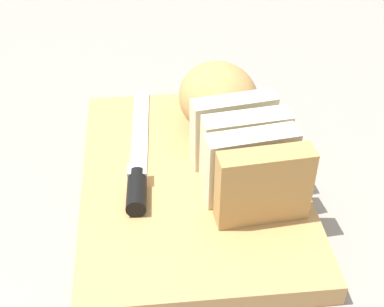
{
  "coord_description": "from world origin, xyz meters",
  "views": [
    {
      "loc": [
        0.5,
        -0.05,
        0.44
      ],
      "look_at": [
        0.0,
        0.0,
        0.05
      ],
      "focal_mm": 51.38,
      "sensor_mm": 36.0,
      "label": 1
    }
  ],
  "objects": [
    {
      "name": "cutting_board",
      "position": [
        0.0,
        0.0,
        0.01
      ],
      "size": [
        0.37,
        0.26,
        0.02
      ],
      "primitive_type": "cube",
      "rotation": [
        0.0,
        0.0,
        -0.0
      ],
      "color": "tan",
      "rests_on": "ground_plane"
    },
    {
      "name": "bread_loaf",
      "position": [
        -0.04,
        0.05,
        0.07
      ],
      "size": [
        0.26,
        0.13,
        0.09
      ],
      "rotation": [
        0.0,
        0.0,
        0.11
      ],
      "color": "tan",
      "rests_on": "cutting_board"
    },
    {
      "name": "crumb_near_loaf",
      "position": [
        -0.08,
        0.03,
        0.03
      ],
      "size": [
        0.0,
        0.0,
        0.0
      ],
      "primitive_type": "sphere",
      "color": "#A8753D",
      "rests_on": "cutting_board"
    },
    {
      "name": "crumb_near_knife",
      "position": [
        -0.04,
        0.06,
        0.03
      ],
      "size": [
        0.01,
        0.01,
        0.01
      ],
      "primitive_type": "sphere",
      "color": "#A8753D",
      "rests_on": "cutting_board"
    },
    {
      "name": "ground_plane",
      "position": [
        0.0,
        0.0,
        0.0
      ],
      "size": [
        3.0,
        3.0,
        0.0
      ],
      "primitive_type": "plane",
      "color": "gray"
    },
    {
      "name": "bread_knife",
      "position": [
        0.0,
        -0.06,
        0.03
      ],
      "size": [
        0.26,
        0.03,
        0.02
      ],
      "rotation": [
        0.0,
        0.0,
        3.09
      ],
      "color": "silver",
      "rests_on": "cutting_board"
    },
    {
      "name": "crumb_stray_left",
      "position": [
        0.03,
        0.04,
        0.03
      ],
      "size": [
        0.0,
        0.0,
        0.0
      ],
      "primitive_type": "sphere",
      "color": "#A8753D",
      "rests_on": "cutting_board"
    }
  ]
}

